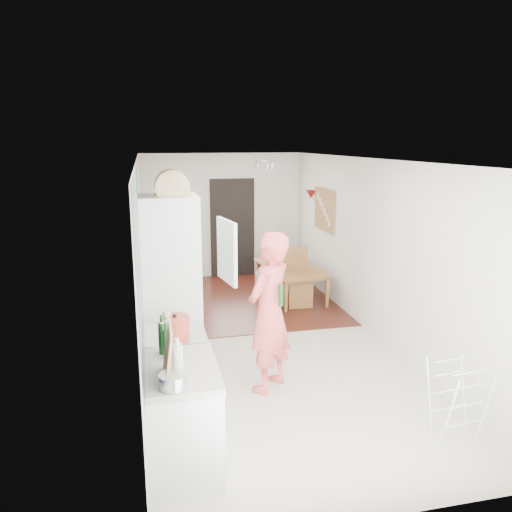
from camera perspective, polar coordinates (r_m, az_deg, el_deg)
name	(u,v)px	position (r m, az deg, el deg)	size (l,w,h in m)	color
room_shell	(262,253)	(6.73, 0.73, 0.29)	(3.20, 7.00, 2.50)	silver
floor	(262,340)	(7.12, 0.70, -9.58)	(3.20, 7.00, 0.01)	beige
wood_floor_overlay	(238,300)	(8.81, -2.07, -5.01)	(3.20, 3.30, 0.01)	#532216
sage_wall_panel	(138,245)	(4.48, -13.29, 1.26)	(0.02, 3.00, 1.30)	slate
tile_splashback	(143,344)	(4.16, -12.76, -9.76)	(0.02, 1.90, 0.50)	black
doorway_recess	(233,228)	(10.17, -2.70, 3.21)	(0.90, 0.04, 2.00)	black
base_cabinet	(182,420)	(4.49, -8.45, -18.08)	(0.60, 0.90, 0.86)	white
worktop	(180,370)	(4.27, -8.66, -12.78)	(0.62, 0.92, 0.06)	beige
range_cooker	(176,379)	(5.14, -9.11, -13.70)	(0.60, 0.60, 0.88)	white
cooker_top	(174,335)	(4.95, -9.30, -8.93)	(0.60, 0.60, 0.04)	#B6B6B8
fridge_housing	(171,288)	(5.86, -9.69, -3.64)	(0.66, 0.66, 2.15)	white
fridge_door	(227,251)	(5.51, -3.36, 0.57)	(0.56, 0.04, 0.70)	white
fridge_interior	(197,247)	(5.76, -6.79, 1.06)	(0.02, 0.52, 0.66)	white
pinboard	(325,209)	(8.93, 7.85, 5.29)	(0.03, 0.90, 0.70)	tan
pinboard_frame	(324,209)	(8.92, 7.75, 5.29)	(0.01, 0.94, 0.74)	olive
wall_sconce	(311,194)	(9.50, 6.29, 7.01)	(0.18, 0.18, 0.16)	maroon
person	(269,298)	(5.45, 1.51, -4.85)	(0.78, 0.51, 2.13)	#E65654
dining_table	(292,284)	(8.91, 4.19, -3.26)	(1.37, 0.76, 0.48)	olive
dining_chair	(298,278)	(8.42, 4.85, -2.51)	(0.41, 0.41, 0.97)	olive
stool	(270,294)	(8.40, 1.61, -4.32)	(0.35, 0.35, 0.46)	olive
grey_drape	(269,276)	(8.29, 1.50, -2.27)	(0.39, 0.39, 0.18)	gray
drying_rack	(457,402)	(5.17, 21.99, -15.17)	(0.39, 0.35, 0.75)	white
bread_bin	(172,186)	(5.54, -9.60, 7.84)	(0.39, 0.37, 0.20)	tan
red_casserole	(175,325)	(4.91, -9.25, -7.80)	(0.29, 0.29, 0.17)	#C23B27
steel_pan	(173,381)	(3.92, -9.45, -13.91)	(0.22, 0.22, 0.11)	#B6B6B8
held_bottle	(281,295)	(5.30, 2.85, -4.47)	(0.05, 0.05, 0.24)	#174318
bottle_a	(162,338)	(4.47, -10.64, -9.23)	(0.07, 0.07, 0.28)	#174318
bottle_b	(167,344)	(4.37, -10.19, -9.89)	(0.06, 0.06, 0.26)	#174318
bottle_c	(177,358)	(4.14, -8.98, -11.47)	(0.09, 0.09, 0.23)	beige
pepper_mill_front	(162,341)	(4.48, -10.68, -9.49)	(0.06, 0.06, 0.23)	tan
pepper_mill_back	(167,330)	(4.69, -10.13, -8.38)	(0.07, 0.07, 0.24)	tan
chopping_boards	(168,353)	(4.00, -10.04, -10.86)	(0.04, 0.31, 0.42)	tan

